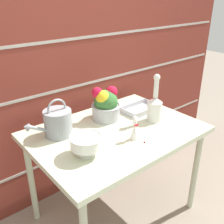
{
  "coord_description": "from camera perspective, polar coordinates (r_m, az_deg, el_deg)",
  "views": [
    {
      "loc": [
        -1.01,
        -1.18,
        1.6
      ],
      "look_at": [
        0.0,
        0.04,
        0.86
      ],
      "focal_mm": 42.0,
      "sensor_mm": 36.0,
      "label": 1
    }
  ],
  "objects": [
    {
      "name": "ground_plane",
      "position": [
        2.23,
        0.7,
        -20.79
      ],
      "size": [
        12.0,
        12.0,
        0.0
      ],
      "primitive_type": "plane",
      "color": "gray"
    },
    {
      "name": "brick_wall",
      "position": [
        2.05,
        -8.85,
        10.61
      ],
      "size": [
        3.6,
        0.08,
        2.2
      ],
      "color": "maroon",
      "rests_on": "ground_plane"
    },
    {
      "name": "patio_table",
      "position": [
        1.81,
        0.81,
        -5.89
      ],
      "size": [
        1.13,
        0.81,
        0.74
      ],
      "color": "beige",
      "rests_on": "ground_plane"
    },
    {
      "name": "watering_can",
      "position": [
        1.71,
        -11.78,
        -2.23
      ],
      "size": [
        0.32,
        0.18,
        0.25
      ],
      "color": "#93999E",
      "rests_on": "patio_table"
    },
    {
      "name": "crystal_pedestal_bowl",
      "position": [
        1.49,
        -5.71,
        -6.61
      ],
      "size": [
        0.19,
        0.19,
        0.12
      ],
      "color": "silver",
      "rests_on": "patio_table"
    },
    {
      "name": "flower_planter",
      "position": [
        1.88,
        -1.39,
        1.65
      ],
      "size": [
        0.21,
        0.21,
        0.25
      ],
      "color": "#ADADB2",
      "rests_on": "patio_table"
    },
    {
      "name": "glass_decanter",
      "position": [
        1.88,
        9.28,
        1.22
      ],
      "size": [
        0.1,
        0.1,
        0.35
      ],
      "color": "silver",
      "rests_on": "patio_table"
    },
    {
      "name": "figurine_vase",
      "position": [
        1.65,
        4.95,
        -3.89
      ],
      "size": [
        0.06,
        0.06,
        0.16
      ],
      "color": "white",
      "rests_on": "patio_table"
    },
    {
      "name": "wire_tray",
      "position": [
        2.06,
        6.16,
        0.58
      ],
      "size": [
        0.29,
        0.18,
        0.04
      ],
      "color": "#B7B7BC",
      "rests_on": "patio_table"
    },
    {
      "name": "fallen_petal",
      "position": [
        1.64,
        7.08,
        -6.56
      ],
      "size": [
        0.01,
        0.01,
        0.01
      ],
      "color": "red",
      "rests_on": "patio_table"
    }
  ]
}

